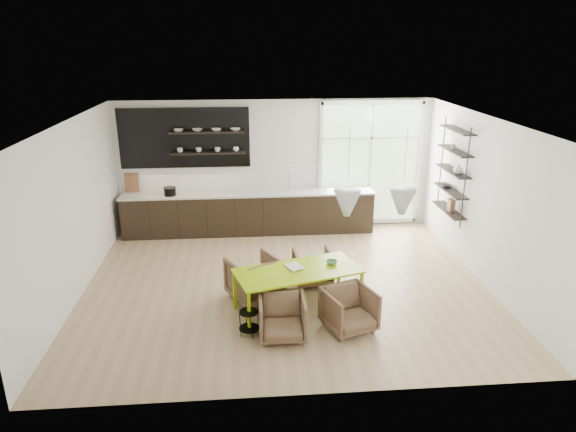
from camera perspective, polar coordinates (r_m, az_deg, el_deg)
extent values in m
cube|color=tan|center=(9.21, -0.28, -7.61)|extent=(7.00, 6.00, 0.01)
cube|color=white|center=(11.53, -1.47, 5.66)|extent=(7.00, 0.02, 2.90)
cube|color=white|center=(9.09, -22.87, 0.36)|extent=(0.02, 6.00, 2.90)
cube|color=white|center=(9.57, 21.09, 1.49)|extent=(0.02, 6.00, 2.90)
cube|color=white|center=(8.31, -0.31, 10.55)|extent=(7.00, 6.00, 0.01)
cube|color=#B2D1A5|center=(11.82, 9.05, 5.77)|extent=(2.20, 0.02, 2.70)
cube|color=white|center=(11.79, 9.08, 5.73)|extent=(2.30, 0.08, 2.80)
cone|color=silver|center=(8.25, 6.58, 1.42)|extent=(0.44, 0.44, 0.42)
cone|color=silver|center=(8.47, 12.57, 1.55)|extent=(0.44, 0.44, 0.42)
cylinder|color=black|center=(8.04, 6.80, 6.89)|extent=(0.01, 0.01, 0.89)
cylinder|color=black|center=(8.26, 12.97, 6.87)|extent=(0.01, 0.01, 0.89)
cube|color=black|center=(11.47, -4.32, 0.34)|extent=(5.50, 0.65, 0.90)
cube|color=silver|center=(11.33, -4.38, 2.59)|extent=(5.54, 0.69, 0.04)
cube|color=white|center=(11.56, -4.44, 4.37)|extent=(5.50, 0.02, 0.55)
cube|color=black|center=(11.42, -11.42, 8.49)|extent=(2.80, 0.06, 1.30)
cube|color=black|center=(11.21, -8.97, 9.22)|extent=(1.60, 0.28, 0.03)
cube|color=black|center=(11.29, -8.85, 6.97)|extent=(1.60, 0.28, 0.03)
cube|color=brown|center=(11.76, -16.97, 3.58)|extent=(0.30, 0.10, 0.42)
cylinder|color=silver|center=(11.41, 0.12, 3.81)|extent=(0.02, 0.02, 0.40)
imported|color=white|center=(11.26, -12.07, 9.29)|extent=(0.22, 0.22, 0.05)
imported|color=white|center=(11.21, -10.02, 9.38)|extent=(0.22, 0.22, 0.05)
imported|color=white|center=(11.19, -7.95, 9.46)|extent=(0.22, 0.22, 0.05)
imported|color=white|center=(11.17, -5.87, 9.53)|extent=(0.22, 0.22, 0.05)
imported|color=white|center=(11.34, -11.92, 7.16)|extent=(0.12, 0.12, 0.10)
imported|color=white|center=(11.29, -9.89, 7.24)|extent=(0.12, 0.12, 0.10)
imported|color=white|center=(11.26, -7.85, 7.32)|extent=(0.12, 0.12, 0.10)
imported|color=white|center=(11.25, -5.80, 7.39)|extent=(0.12, 0.12, 0.10)
cylinder|color=black|center=(11.31, -12.98, 2.63)|extent=(0.25, 0.25, 0.16)
cube|color=black|center=(9.97, 19.10, 3.90)|extent=(0.02, 0.02, 1.90)
cube|color=black|center=(11.04, 16.68, 5.58)|extent=(0.02, 0.02, 1.90)
cube|color=black|center=(10.72, 17.40, 0.64)|extent=(0.26, 1.20, 0.02)
cube|color=black|center=(10.60, 17.61, 2.69)|extent=(0.26, 1.20, 0.02)
cube|color=black|center=(10.50, 17.83, 4.78)|extent=(0.26, 1.20, 0.02)
cube|color=black|center=(10.42, 18.05, 6.91)|extent=(0.26, 1.20, 0.03)
cube|color=black|center=(10.34, 18.28, 9.07)|extent=(0.26, 1.20, 0.03)
imported|color=white|center=(10.25, 18.40, 5.01)|extent=(0.18, 0.18, 0.19)
imported|color=#333338|center=(10.77, 17.24, 3.20)|extent=(0.22, 0.22, 0.05)
imported|color=white|center=(10.49, 17.88, 7.35)|extent=(0.10, 0.10, 0.09)
cube|color=brown|center=(10.59, 17.66, 1.15)|extent=(0.10, 0.18, 0.24)
cube|color=#97C504|center=(8.08, 1.09, -6.12)|extent=(2.11, 1.38, 0.03)
cube|color=#97C504|center=(7.65, -4.35, -10.76)|extent=(0.05, 0.05, 0.68)
cube|color=#97C504|center=(8.31, -5.95, -8.20)|extent=(0.05, 0.05, 0.68)
cube|color=#97C504|center=(8.29, 8.12, -8.37)|extent=(0.05, 0.05, 0.68)
cube|color=#97C504|center=(8.91, 5.68, -6.22)|extent=(0.05, 0.05, 0.68)
imported|color=brown|center=(8.61, -3.75, -6.95)|extent=(1.06, 1.07, 0.72)
imported|color=brown|center=(9.15, 2.77, -5.68)|extent=(0.70, 0.72, 0.61)
imported|color=brown|center=(7.58, -0.64, -11.22)|extent=(0.68, 0.70, 0.63)
imported|color=brown|center=(7.82, 6.82, -10.29)|extent=(0.89, 0.90, 0.64)
cylinder|color=black|center=(7.62, -4.38, -10.59)|extent=(0.29, 0.29, 0.02)
cylinder|color=black|center=(7.75, -4.33, -12.30)|extent=(0.30, 0.30, 0.01)
cylinder|color=black|center=(7.74, -3.37, -11.64)|extent=(0.01, 0.01, 0.37)
cylinder|color=black|center=(7.82, -4.60, -11.31)|extent=(0.01, 0.01, 0.37)
cylinder|color=black|center=(7.69, -5.33, -11.94)|extent=(0.01, 0.01, 0.37)
cylinder|color=black|center=(7.60, -4.08, -12.29)|extent=(0.01, 0.01, 0.37)
imported|color=white|center=(8.10, -0.01, -5.83)|extent=(0.32, 0.36, 0.03)
imported|color=#548E59|center=(8.30, 4.88, -5.15)|extent=(0.18, 0.18, 0.06)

